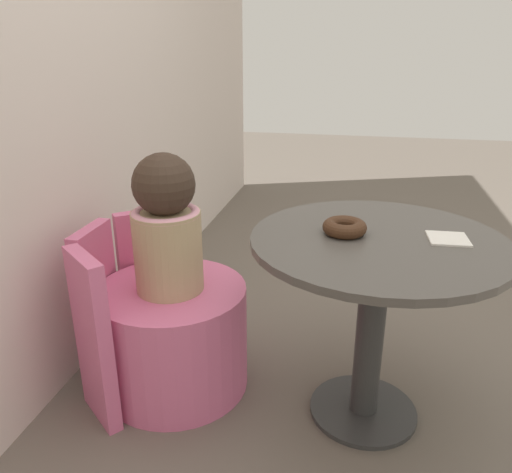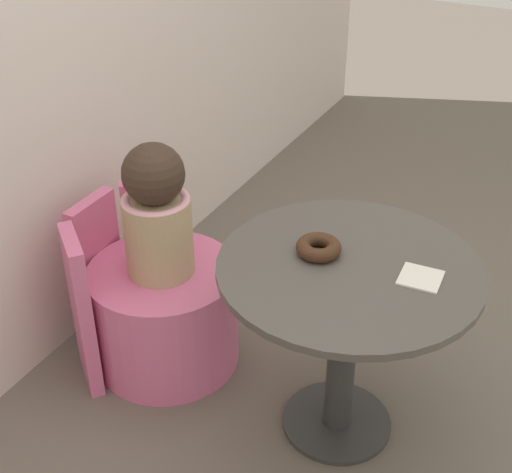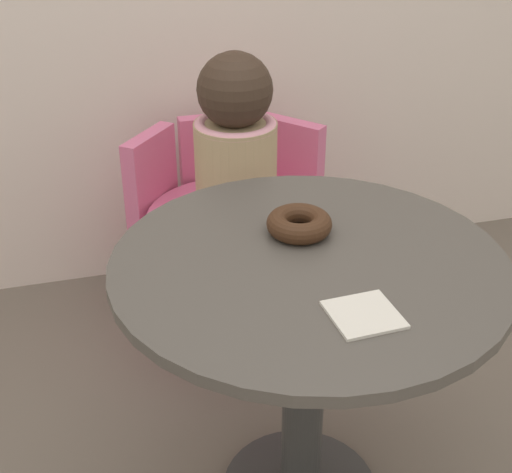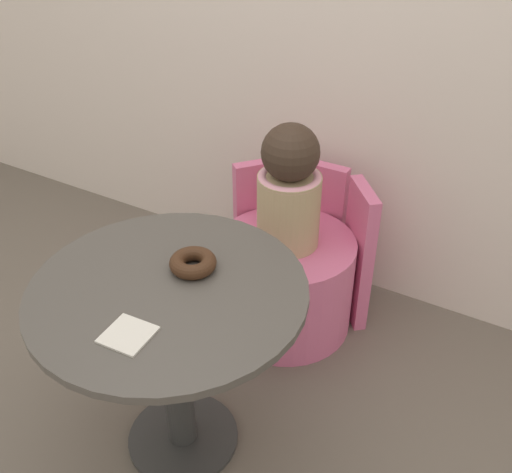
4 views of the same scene
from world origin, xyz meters
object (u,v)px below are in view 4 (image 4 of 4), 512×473
Objects in this scene: round_table at (172,328)px; child_figure at (289,189)px; tub_chair at (286,283)px; donut at (193,263)px.

round_table is 0.72m from child_figure.
round_table is 1.63× the size of child_figure.
donut is at bearing -90.82° from tub_chair.
donut is (-0.01, -0.60, 0.48)m from tub_chair.
donut is at bearing -90.82° from child_figure.
child_figure is at bearing 88.21° from round_table.
child_figure is 0.60m from donut.
round_table is at bearing -91.79° from child_figure.
tub_chair is 0.44m from child_figure.
child_figure is at bearing 89.18° from donut.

